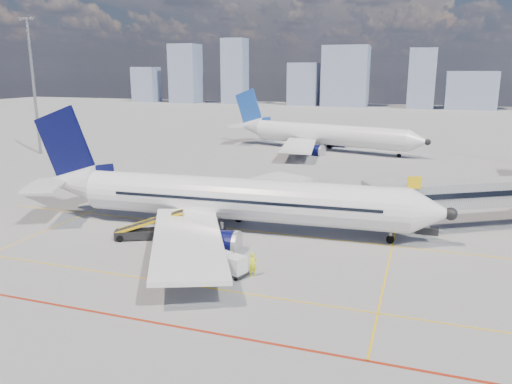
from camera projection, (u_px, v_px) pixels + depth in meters
ground at (221, 258)px, 43.62m from camera, size 420.00×420.00×0.00m
apron_markings at (196, 274)px, 40.21m from camera, size 90.00×35.12×0.01m
jet_bridge at (497, 193)px, 50.90m from camera, size 23.55×15.78×6.30m
floodlight_mast_nw at (33, 83)px, 94.38m from camera, size 3.20×0.61×25.45m
distant_skyline at (401, 78)px, 213.97m from camera, size 252.52×15.52×30.92m
main_aircraft at (223, 199)px, 50.92m from camera, size 44.22×38.50×12.89m
second_aircraft at (321, 134)px, 101.42m from camera, size 42.48×36.45×12.59m
baggage_tug at (218, 262)px, 40.85m from camera, size 2.31×1.73×1.45m
cargo_dolly at (229, 264)px, 39.89m from camera, size 3.40×2.36×1.71m
belt_loader at (142, 232)px, 48.48m from camera, size 6.65×4.12×2.75m
ramp_worker at (253, 265)px, 39.56m from camera, size 0.84×0.85×1.97m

